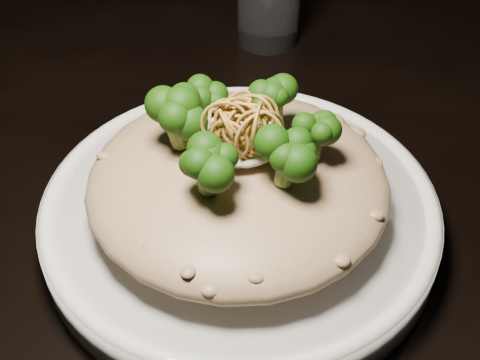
# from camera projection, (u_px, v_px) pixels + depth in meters

# --- Properties ---
(table) EXTENTS (1.10, 0.80, 0.75)m
(table) POSITION_uv_depth(u_px,v_px,m) (331.00, 258.00, 0.63)
(table) COLOR black
(table) RESTS_ON ground
(plate) EXTENTS (0.31, 0.31, 0.03)m
(plate) POSITION_uv_depth(u_px,v_px,m) (240.00, 216.00, 0.53)
(plate) COLOR white
(plate) RESTS_ON table
(risotto) EXTENTS (0.23, 0.23, 0.05)m
(risotto) POSITION_uv_depth(u_px,v_px,m) (238.00, 182.00, 0.50)
(risotto) COLOR brown
(risotto) RESTS_ON plate
(broccoli) EXTENTS (0.14, 0.14, 0.05)m
(broccoli) POSITION_uv_depth(u_px,v_px,m) (238.00, 122.00, 0.47)
(broccoli) COLOR black
(broccoli) RESTS_ON risotto
(cheese) EXTENTS (0.06, 0.06, 0.02)m
(cheese) POSITION_uv_depth(u_px,v_px,m) (240.00, 139.00, 0.49)
(cheese) COLOR white
(cheese) RESTS_ON risotto
(shallots) EXTENTS (0.06, 0.06, 0.04)m
(shallots) POSITION_uv_depth(u_px,v_px,m) (244.00, 116.00, 0.46)
(shallots) COLOR olive
(shallots) RESTS_ON cheese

